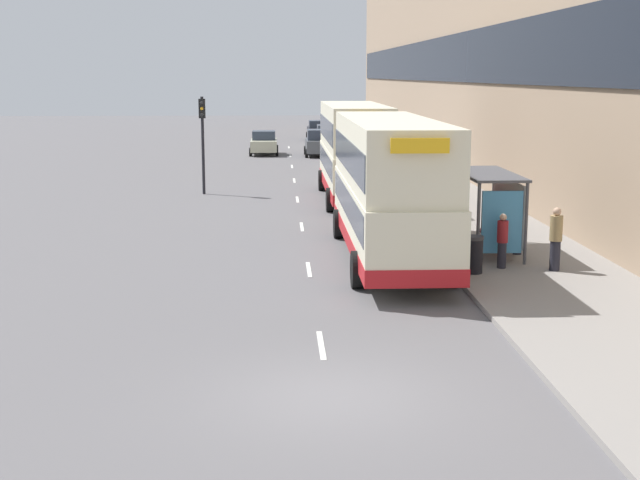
{
  "coord_description": "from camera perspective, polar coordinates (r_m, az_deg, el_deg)",
  "views": [
    {
      "loc": [
        -0.88,
        -14.95,
        5.6
      ],
      "look_at": [
        0.55,
        15.02,
        0.02
      ],
      "focal_mm": 50.0,
      "sensor_mm": 36.0,
      "label": 1
    }
  ],
  "objects": [
    {
      "name": "car_0",
      "position": [
        78.22,
        -0.14,
        7.05
      ],
      "size": [
        1.97,
        4.11,
        1.67
      ],
      "color": "black",
      "rests_on": "ground_plane"
    },
    {
      "name": "ground_plane",
      "position": [
        15.99,
        0.62,
        -9.96
      ],
      "size": [
        220.0,
        220.0,
        0.0
      ],
      "primitive_type": "plane",
      "color": "#5B595B"
    },
    {
      "name": "pedestrian_2",
      "position": [
        25.91,
        11.59,
        -0.02
      ],
      "size": [
        0.31,
        0.31,
        1.58
      ],
      "color": "#23232D",
      "rests_on": "ground_plane"
    },
    {
      "name": "bus_shelter",
      "position": [
        27.85,
        11.14,
        2.66
      ],
      "size": [
        1.6,
        4.2,
        2.48
      ],
      "color": "#4C4C51",
      "rests_on": "ground_plane"
    },
    {
      "name": "lane_mark_1",
      "position": [
        25.97,
        -0.72,
        -1.9
      ],
      "size": [
        0.12,
        2.0,
        0.01
      ],
      "color": "silver",
      "rests_on": "ground_plane"
    },
    {
      "name": "pedestrian_at_shelter",
      "position": [
        25.89,
        14.85,
        0.09
      ],
      "size": [
        0.36,
        0.36,
        1.8
      ],
      "color": "#23232D",
      "rests_on": "ground_plane"
    },
    {
      "name": "lane_mark_6",
      "position": [
        62.56,
        -1.92,
        5.41
      ],
      "size": [
        0.12,
        2.0,
        0.01
      ],
      "color": "silver",
      "rests_on": "ground_plane"
    },
    {
      "name": "lane_mark_2",
      "position": [
        33.22,
        -1.17,
        0.85
      ],
      "size": [
        0.12,
        2.0,
        0.01
      ],
      "color": "silver",
      "rests_on": "ground_plane"
    },
    {
      "name": "terrace_facade",
      "position": [
        54.67,
        9.49,
        12.1
      ],
      "size": [
        3.1,
        93.0,
        14.45
      ],
      "color": "#9E846B",
      "rests_on": "ground_plane"
    },
    {
      "name": "car_3",
      "position": [
        63.5,
        -3.61,
        6.22
      ],
      "size": [
        2.02,
        3.83,
        1.68
      ],
      "rotation": [
        0.0,
        0.0,
        3.14
      ],
      "color": "#B7B799",
      "rests_on": "ground_plane"
    },
    {
      "name": "car_2",
      "position": [
        70.2,
        0.48,
        6.67
      ],
      "size": [
        2.01,
        4.36,
        1.73
      ],
      "color": "#B7B799",
      "rests_on": "ground_plane"
    },
    {
      "name": "car_1",
      "position": [
        62.34,
        -0.11,
        6.22
      ],
      "size": [
        1.93,
        4.01,
        1.85
      ],
      "color": "#4C5156",
      "rests_on": "ground_plane"
    },
    {
      "name": "lane_mark_7",
      "position": [
        69.93,
        -2.01,
        5.95
      ],
      "size": [
        0.12,
        2.0,
        0.01
      ],
      "color": "silver",
      "rests_on": "ground_plane"
    },
    {
      "name": "pavement",
      "position": [
        54.24,
        5.13,
        4.65
      ],
      "size": [
        5.0,
        93.0,
        0.14
      ],
      "color": "gray",
      "rests_on": "ground_plane"
    },
    {
      "name": "lane_mark_5",
      "position": [
        55.2,
        -1.81,
        4.72
      ],
      "size": [
        0.12,
        2.0,
        0.01
      ],
      "color": "silver",
      "rests_on": "ground_plane"
    },
    {
      "name": "lane_mark_3",
      "position": [
        40.53,
        -1.46,
        2.61
      ],
      "size": [
        0.12,
        2.0,
        0.01
      ],
      "color": "silver",
      "rests_on": "ground_plane"
    },
    {
      "name": "litter_bin",
      "position": [
        25.16,
        9.79,
        -0.91
      ],
      "size": [
        0.55,
        0.55,
        1.05
      ],
      "color": "black",
      "rests_on": "ground_plane"
    },
    {
      "name": "lane_mark_0",
      "position": [
        18.82,
        0.08,
        -6.74
      ],
      "size": [
        0.12,
        2.0,
        0.01
      ],
      "color": "silver",
      "rests_on": "ground_plane"
    },
    {
      "name": "pedestrian_1",
      "position": [
        28.01,
        12.56,
        0.78
      ],
      "size": [
        0.32,
        0.32,
        1.63
      ],
      "color": "#23232D",
      "rests_on": "ground_plane"
    },
    {
      "name": "double_decker_bus_near",
      "position": [
        26.98,
        4.45,
        3.46
      ],
      "size": [
        2.85,
        11.43,
        4.3
      ],
      "color": "beige",
      "rests_on": "ground_plane"
    },
    {
      "name": "lane_mark_4",
      "position": [
        47.86,
        -1.66,
        3.83
      ],
      "size": [
        0.12,
        2.0,
        0.01
      ],
      "color": "silver",
      "rests_on": "ground_plane"
    },
    {
      "name": "traffic_light_far_kerb",
      "position": [
        42.49,
        -7.53,
        7.08
      ],
      "size": [
        0.3,
        0.32,
        4.59
      ],
      "color": "black",
      "rests_on": "ground_plane"
    },
    {
      "name": "double_decker_bus_ahead",
      "position": [
        40.0,
        2.2,
        5.78
      ],
      "size": [
        2.85,
        10.7,
        4.3
      ],
      "color": "beige",
      "rests_on": "ground_plane"
    }
  ]
}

